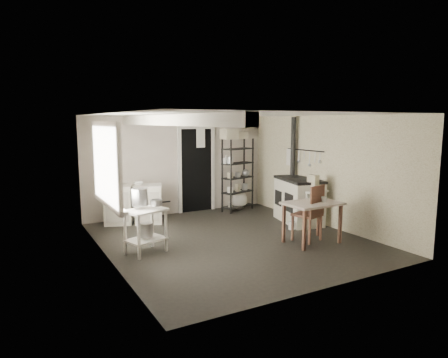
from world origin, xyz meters
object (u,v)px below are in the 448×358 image
base_cabinets (133,202)px  shelf_rack (238,172)px  prep_table (146,229)px  stockpot (140,197)px  chair (307,215)px  flour_sack (239,200)px  work_table (312,222)px  stove (299,202)px

base_cabinets → shelf_rack: bearing=19.8°
prep_table → stockpot: stockpot is taller
chair → base_cabinets: bearing=114.7°
chair → flour_sack: bearing=68.7°
prep_table → shelf_rack: 3.65m
base_cabinets → chair: size_ratio=1.20×
work_table → chair: (0.01, 0.15, 0.11)m
prep_table → base_cabinets: (0.40, 2.05, 0.06)m
prep_table → chair: chair is taller
shelf_rack → chair: 2.81m
prep_table → flour_sack: size_ratio=1.51×
shelf_rack → flour_sack: 0.72m
stove → flour_sack: size_ratio=2.49×
stove → work_table: 1.50m
base_cabinets → shelf_rack: shelf_rack is taller
work_table → chair: 0.19m
base_cabinets → flour_sack: 2.68m
chair → flour_sack: size_ratio=2.13×
stockpot → chair: bearing=-16.4°
stockpot → stove: bearing=4.6°
stockpot → base_cabinets: 2.07m
work_table → flour_sack: bearing=84.7°
stockpot → shelf_rack: (3.05, 1.93, 0.01)m
prep_table → shelf_rack: bearing=34.0°
base_cabinets → flour_sack: bearing=21.2°
stockpot → flour_sack: (3.13, 1.99, -0.70)m
stockpot → stove: size_ratio=0.23×
prep_table → flour_sack: (3.07, 2.08, -0.16)m
stockpot → chair: size_ratio=0.27×
stockpot → flour_sack: stockpot is taller
shelf_rack → chair: shelf_rack is taller
work_table → prep_table: bearing=162.0°
base_cabinets → work_table: (2.40, -2.96, -0.08)m
chair → prep_table: bearing=149.0°
prep_table → chair: bearing=-15.1°
stockpot → base_cabinets: (0.46, 1.96, -0.48)m
stove → shelf_rack: bearing=122.1°
stockpot → shelf_rack: size_ratio=0.16×
work_table → flour_sack: 3.00m
work_table → stockpot: bearing=160.8°
shelf_rack → stove: bearing=-88.0°
stockpot → flour_sack: size_ratio=0.58×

